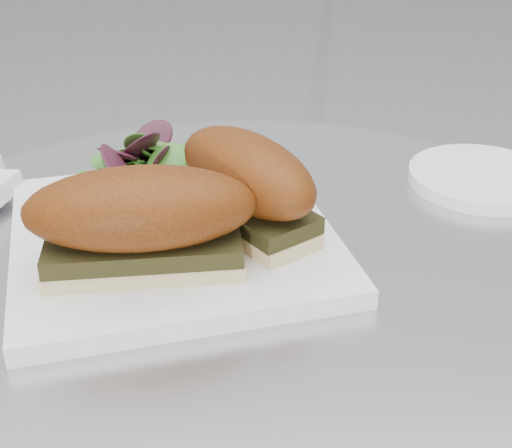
{
  "coord_description": "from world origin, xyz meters",
  "views": [
    {
      "loc": [
        -0.02,
        -0.46,
        1.04
      ],
      "look_at": [
        0.01,
        0.03,
        0.77
      ],
      "focal_mm": 50.0,
      "sensor_mm": 36.0,
      "label": 1
    }
  ],
  "objects": [
    {
      "name": "plate",
      "position": [
        -0.06,
        0.06,
        0.74
      ],
      "size": [
        0.31,
        0.31,
        0.02
      ],
      "primitive_type": "cube",
      "rotation": [
        0.0,
        0.0,
        0.2
      ],
      "color": "white",
      "rests_on": "table"
    },
    {
      "name": "saucer",
      "position": [
        0.24,
        0.16,
        0.74
      ],
      "size": [
        0.14,
        0.14,
        0.01
      ],
      "primitive_type": "cylinder",
      "color": "white",
      "rests_on": "table"
    },
    {
      "name": "sandwich_right",
      "position": [
        0.01,
        0.06,
        0.79
      ],
      "size": [
        0.14,
        0.17,
        0.08
      ],
      "rotation": [
        0.0,
        0.0,
        -0.98
      ],
      "color": "#D7B486",
      "rests_on": "plate"
    },
    {
      "name": "salad",
      "position": [
        -0.09,
        0.14,
        0.77
      ],
      "size": [
        0.1,
        0.1,
        0.05
      ],
      "primitive_type": null,
      "color": "#498F2E",
      "rests_on": "plate"
    },
    {
      "name": "sandwich_left",
      "position": [
        -0.07,
        0.0,
        0.79
      ],
      "size": [
        0.17,
        0.09,
        0.08
      ],
      "rotation": [
        0.0,
        0.0,
        0.06
      ],
      "color": "#D7B486",
      "rests_on": "plate"
    }
  ]
}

